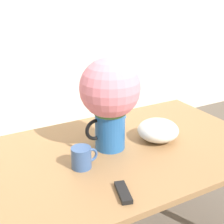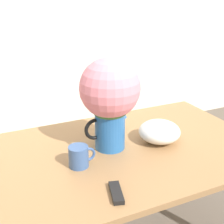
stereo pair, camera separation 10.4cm
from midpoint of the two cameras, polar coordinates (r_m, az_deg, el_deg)
wall_back at (r=3.09m, az=-11.55°, el=17.05°), size 8.00×0.05×2.60m
table at (r=1.70m, az=2.83°, el=-9.44°), size 1.59×0.95×0.73m
flower_vase at (r=1.57m, az=1.49°, el=2.93°), size 0.31×0.31×0.49m
coffee_mug at (r=1.50m, az=-4.03°, el=-8.13°), size 0.13×0.10×0.10m
white_bowl at (r=1.76m, az=10.35°, el=-3.55°), size 0.23×0.23×0.12m
remote_control at (r=1.34m, az=3.08°, el=-14.56°), size 0.08×0.15×0.02m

